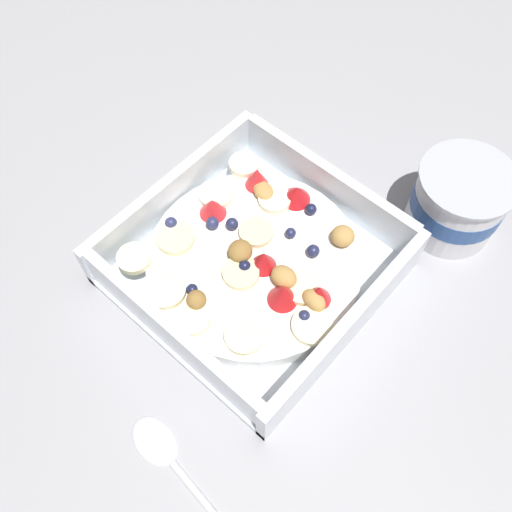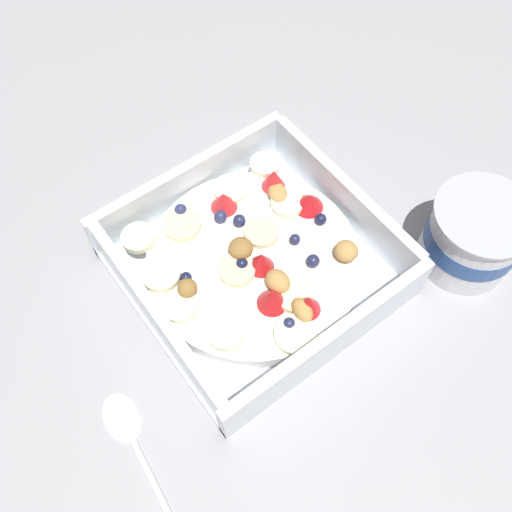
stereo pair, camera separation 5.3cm
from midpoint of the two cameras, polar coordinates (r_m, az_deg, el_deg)
The scene contains 4 objects.
ground_plane at distance 0.56m, azimuth -3.39°, elevation -1.61°, with size 2.40×2.40×0.00m, color #9E9EA3.
fruit_bowl at distance 0.54m, azimuth -2.82°, elevation -0.73°, with size 0.23×0.23×0.06m.
spoon at distance 0.50m, azimuth -11.49°, elevation -20.16°, with size 0.04×0.17×0.01m.
yogurt_cup at distance 0.58m, azimuth 17.22°, elevation 5.09°, with size 0.09×0.09×0.08m.
Camera 1 is at (0.20, 0.18, 0.49)m, focal length 39.74 mm.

